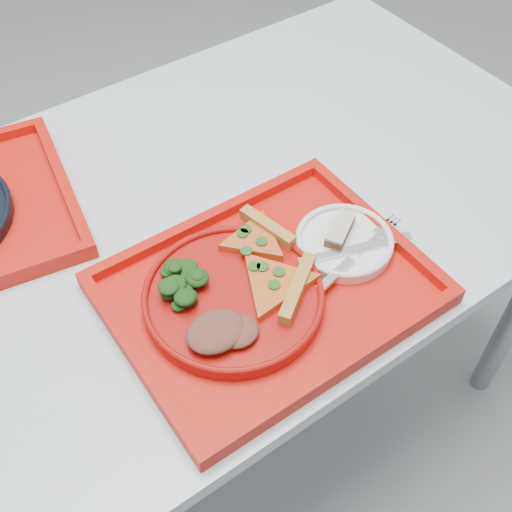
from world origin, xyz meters
name	(u,v)px	position (x,y,z in m)	size (l,w,h in m)	color
ground	(185,437)	(0.00, 0.00, 0.00)	(10.00, 10.00, 0.00)	gray
table	(151,265)	(0.00, 0.00, 0.68)	(1.60, 0.80, 0.75)	silver
tray_main	(268,292)	(0.09, -0.21, 0.76)	(0.45, 0.35, 0.01)	red
dinner_plate	(233,299)	(0.04, -0.20, 0.77)	(0.26, 0.26, 0.02)	#9C100A
side_plate	(344,244)	(0.24, -0.21, 0.77)	(0.15, 0.15, 0.01)	white
pizza_slice_a	(274,281)	(0.10, -0.22, 0.79)	(0.14, 0.12, 0.02)	orange
pizza_slice_b	(255,238)	(0.12, -0.14, 0.79)	(0.12, 0.10, 0.02)	orange
salad_heap	(187,275)	(0.00, -0.14, 0.80)	(0.08, 0.07, 0.04)	black
meat_portion	(216,331)	(-0.02, -0.25, 0.79)	(0.08, 0.07, 0.03)	brown
dessert_bar	(340,229)	(0.24, -0.19, 0.79)	(0.07, 0.06, 0.02)	#4F2B1A
knife	(356,248)	(0.24, -0.23, 0.78)	(0.18, 0.02, 0.01)	silver
fork	(357,254)	(0.23, -0.24, 0.78)	(0.18, 0.02, 0.01)	silver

